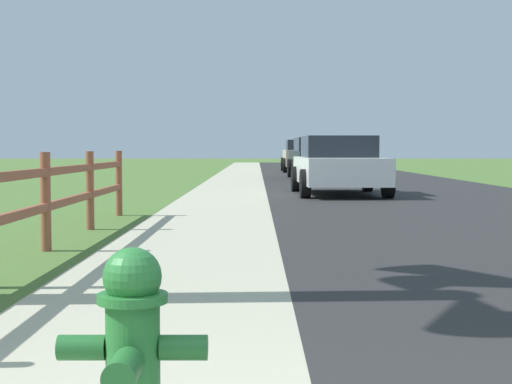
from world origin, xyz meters
The scene contains 9 objects.
ground_plane centered at (0.00, 25.00, 0.00)m, with size 120.00×120.00×0.00m, color #4C7031.
road_asphalt centered at (3.50, 27.00, 0.00)m, with size 7.00×66.00×0.01m, color #292929.
curb_concrete centered at (-3.00, 27.00, 0.00)m, with size 6.00×66.00×0.01m, color #B6B497.
grass_verge centered at (-4.50, 27.00, 0.01)m, with size 5.00×66.00×0.00m, color #4C7031.
fire_hydrant centered at (-0.73, 1.36, 0.38)m, with size 0.57×0.47×0.74m.
rail_fence centered at (-2.53, 5.64, 0.63)m, with size 0.11×11.15×1.08m.
parked_suv_white centered at (1.74, 17.11, 0.72)m, with size 2.18×4.41×1.42m.
parked_car_black centered at (2.03, 27.00, 0.78)m, with size 2.14×4.80×1.53m.
parked_car_beige centered at (2.02, 35.60, 0.80)m, with size 2.06×4.81×1.54m.
Camera 1 is at (-0.26, -1.52, 1.12)m, focal length 53.85 mm.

